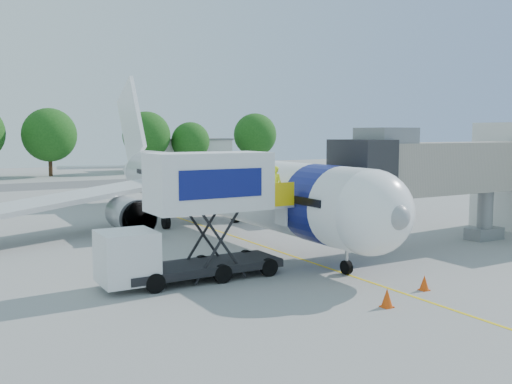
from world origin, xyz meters
TOP-DOWN VIEW (x-y plane):
  - ground at (0.00, 0.00)m, footprint 160.00×160.00m
  - guidance_line at (0.00, 0.00)m, footprint 0.15×70.00m
  - taxiway_strip at (0.00, 42.00)m, footprint 120.00×10.00m
  - aircraft at (0.00, 4.12)m, footprint 34.17×37.73m
  - jet_bridge at (7.99, -7.00)m, footprint 13.90×3.20m
  - catering_hiloader at (-6.27, -7.00)m, footprint 8.52×2.44m
  - safety_cone_a at (-1.83, -14.07)m, footprint 0.44×0.44m
  - safety_cone_b at (1.05, -13.14)m, footprint 0.40×0.40m
  - outbuilding_right at (22.00, 62.00)m, footprint 16.40×7.40m
  - tree_d at (-0.53, 57.11)m, footprint 7.72×7.72m
  - tree_e at (14.40, 58.07)m, footprint 7.57×7.57m
  - tree_f at (21.65, 57.42)m, footprint 6.30×6.30m
  - tree_g at (34.92, 59.14)m, footprint 7.63×7.63m

SIDE VIEW (x-z plane):
  - ground at x=0.00m, z-range 0.00..0.00m
  - taxiway_strip at x=0.00m, z-range 0.00..0.01m
  - guidance_line at x=0.00m, z-range 0.00..0.01m
  - safety_cone_b at x=1.05m, z-range -0.01..0.62m
  - safety_cone_a at x=-1.83m, z-range -0.01..0.69m
  - outbuilding_right at x=22.00m, z-range 0.01..5.31m
  - catering_hiloader at x=-6.27m, z-range 0.01..5.51m
  - aircraft at x=0.00m, z-range -2.73..8.62m
  - jet_bridge at x=7.99m, z-range 1.04..7.64m
  - tree_f at x=21.65m, z-range 0.85..8.89m
  - tree_e at x=14.40m, z-range 1.03..10.69m
  - tree_g at x=34.92m, z-range 1.04..10.76m
  - tree_d at x=-0.53m, z-range 1.05..10.90m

